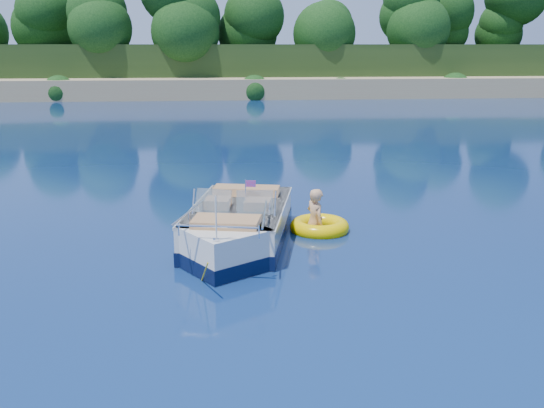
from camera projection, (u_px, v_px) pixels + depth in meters
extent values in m
plane|color=#091542|center=(373.00, 255.00, 11.84)|extent=(160.00, 160.00, 0.00)
cube|color=tan|center=(253.00, 90.00, 48.30)|extent=(170.00, 8.00, 2.00)
cube|color=#1B3113|center=(240.00, 70.00, 74.17)|extent=(170.00, 56.00, 6.00)
cylinder|color=black|center=(27.00, 56.00, 48.45)|extent=(0.44, 0.44, 3.20)
sphere|color=black|center=(23.00, 16.00, 47.67)|extent=(5.28, 5.28, 5.28)
cylinder|color=black|center=(250.00, 53.00, 51.44)|extent=(0.44, 0.44, 3.60)
sphere|color=black|center=(250.00, 11.00, 50.57)|extent=(5.94, 5.94, 5.94)
cylinder|color=black|center=(486.00, 59.00, 51.41)|extent=(0.44, 0.44, 2.60)
sphere|color=black|center=(489.00, 29.00, 50.78)|extent=(4.29, 4.29, 4.29)
cube|color=silver|center=(240.00, 227.00, 12.68)|extent=(2.53, 3.80, 0.97)
cube|color=silver|center=(225.00, 254.00, 11.09)|extent=(1.81, 1.81, 0.97)
cube|color=black|center=(240.00, 233.00, 12.71)|extent=(2.56, 3.84, 0.28)
cube|color=black|center=(225.00, 260.00, 11.12)|extent=(1.85, 1.85, 0.28)
cube|color=#A47F56|center=(242.00, 211.00, 12.87)|extent=(1.95, 2.70, 0.09)
cube|color=silver|center=(240.00, 206.00, 12.56)|extent=(2.56, 3.81, 0.06)
cube|color=black|center=(253.00, 202.00, 14.51)|extent=(0.56, 0.42, 0.83)
cube|color=#8C9EA5|center=(213.00, 201.00, 11.92)|extent=(0.76, 0.47, 0.45)
cube|color=#8C9EA5|center=(255.00, 202.00, 11.82)|extent=(0.74, 0.29, 0.45)
cube|color=tan|center=(218.00, 207.00, 12.38)|extent=(0.60, 0.60, 0.37)
cube|color=tan|center=(258.00, 208.00, 12.29)|extent=(0.60, 0.60, 0.37)
cube|color=tan|center=(246.00, 194.00, 13.44)|extent=(1.52, 0.79, 0.35)
cube|color=tan|center=(226.00, 226.00, 11.14)|extent=(1.34, 0.93, 0.31)
cylinder|color=silver|center=(216.00, 218.00, 10.19)|extent=(0.03, 0.03, 0.79)
cube|color=#FF1C33|center=(251.00, 184.00, 11.74)|extent=(0.20, 0.06, 0.13)
cube|color=silver|center=(216.00, 240.00, 10.24)|extent=(0.10, 0.07, 0.05)
cylinder|color=yellow|center=(205.00, 272.00, 10.06)|extent=(0.16, 0.99, 0.71)
torus|color=#FFD100|center=(320.00, 227.00, 13.38)|extent=(1.39, 1.39, 0.35)
torus|color=red|center=(320.00, 226.00, 13.37)|extent=(1.14, 1.14, 0.11)
imported|color=tan|center=(314.00, 232.00, 13.31)|extent=(0.68, 0.93, 1.67)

